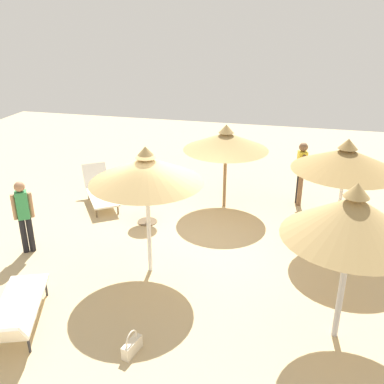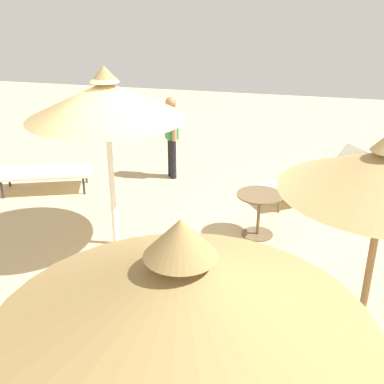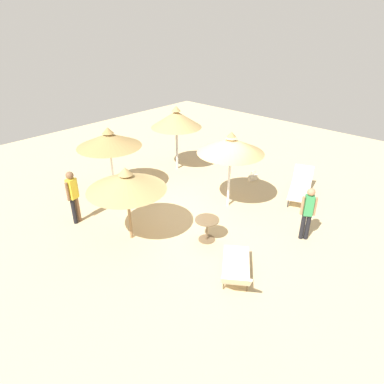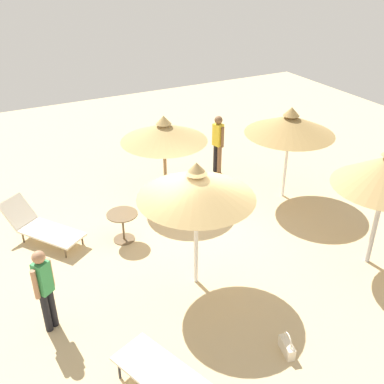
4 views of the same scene
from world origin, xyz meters
name	(u,v)px [view 2 (image 2 of 4)]	position (x,y,z in m)	size (l,w,h in m)	color
ground	(167,268)	(0.00, 0.00, -0.05)	(24.00, 24.00, 0.10)	tan
parasol_umbrella_near_left	(106,100)	(0.41, 0.92, 2.21)	(2.20, 2.20, 2.67)	white
parasol_umbrella_far_right	(181,292)	(-3.36, -1.14, 2.05)	(2.29, 2.29, 2.50)	white
lounge_chair_far_left	(316,179)	(2.87, -2.01, 0.37)	(1.68, 2.00, 0.87)	silver
lounge_chair_back	(31,170)	(1.94, 3.25, 0.42)	(1.41, 2.23, 0.86)	silver
person_standing_near_right	(172,133)	(3.28, 0.85, 0.94)	(0.37, 0.32, 1.67)	black
side_table_round	(259,207)	(1.20, -1.15, 0.48)	(0.71, 0.71, 0.70)	brown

